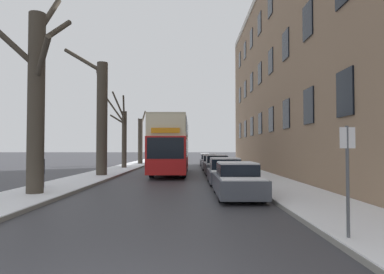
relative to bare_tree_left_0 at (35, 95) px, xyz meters
name	(u,v)px	position (x,y,z in m)	size (l,w,h in m)	color
sidewalk_left	(151,160)	(-0.17, 42.71, -4.10)	(2.96, 130.00, 0.16)	gray
sidewalk_right	(218,160)	(10.85, 42.71, -4.10)	(2.96, 130.00, 0.16)	gray
terrace_facade_right	(330,66)	(16.83, 11.14, 3.94)	(9.10, 41.62, 16.25)	#8C7056
bare_tree_left_0	(35,95)	(0.00, 0.00, 0.00)	(3.00, 3.52, 8.69)	#423A30
bare_tree_left_1	(100,115)	(0.13, 9.56, 0.14)	(3.21, 1.76, 9.08)	#423A30
bare_tree_left_2	(122,135)	(-0.08, 18.30, -0.91)	(1.98, 2.19, 7.30)	#423A30
bare_tree_left_3	(139,139)	(0.23, 27.07, -1.14)	(1.03, 2.08, 6.68)	#423A30
double_decker_bus	(170,143)	(4.82, 12.30, -1.79)	(2.55, 10.98, 4.24)	red
parked_car_0	(236,181)	(8.29, -0.09, -3.52)	(1.76, 4.50, 1.43)	#474C56
parked_car_1	(224,172)	(8.29, 5.14, -3.52)	(1.84, 4.30, 1.47)	#474C56
parked_car_2	(216,166)	(8.29, 11.54, -3.50)	(1.75, 4.34, 1.50)	#474C56
parked_car_3	(211,163)	(8.29, 17.73, -3.55)	(1.83, 4.45, 1.36)	slate
parked_car_4	(208,160)	(8.29, 24.13, -3.55)	(1.86, 4.38, 1.37)	black
oncoming_van	(170,154)	(3.83, 28.72, -2.89)	(1.91, 4.91, 2.40)	#9EA3AD
pedestrian_left_sidewalk	(39,171)	(-0.70, 2.07, -3.25)	(0.37, 0.37, 1.71)	black
street_sign_post	(347,176)	(9.67, -6.97, -2.76)	(0.32, 0.07, 2.47)	#4C4F54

